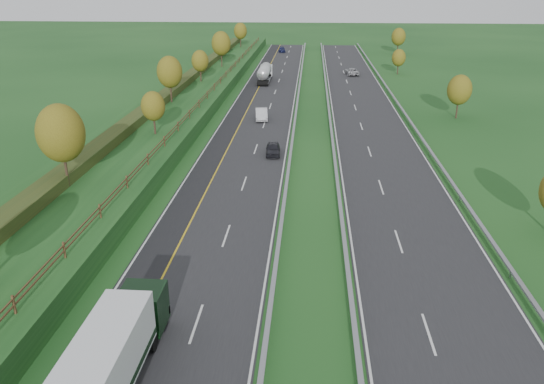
{
  "coord_description": "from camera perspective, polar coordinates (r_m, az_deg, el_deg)",
  "views": [
    {
      "loc": [
        7.85,
        -15.67,
        19.61
      ],
      "look_at": [
        4.7,
        27.5,
        2.2
      ],
      "focal_mm": 35.0,
      "sensor_mm": 36.0,
      "label": 1
    }
  ],
  "objects": [
    {
      "name": "ground",
      "position": [
        73.34,
        4.16,
        6.35
      ],
      "size": [
        400.0,
        400.0,
        0.0
      ],
      "primitive_type": "plane",
      "color": "#174218",
      "rests_on": "ground"
    },
    {
      "name": "near_carriageway",
      "position": [
        78.56,
        -1.71,
        7.46
      ],
      "size": [
        10.5,
        200.0,
        0.04
      ],
      "primitive_type": "cube",
      "color": "#232325",
      "rests_on": "ground"
    },
    {
      "name": "far_carriageway",
      "position": [
        78.64,
        10.44,
        7.13
      ],
      "size": [
        10.5,
        200.0,
        0.04
      ],
      "primitive_type": "cube",
      "color": "#232325",
      "rests_on": "ground"
    },
    {
      "name": "hard_shoulder",
      "position": [
        79.02,
        -4.44,
        7.49
      ],
      "size": [
        3.0,
        200.0,
        0.04
      ],
      "primitive_type": "cube",
      "color": "black",
      "rests_on": "ground"
    },
    {
      "name": "lane_markings",
      "position": [
        78.05,
        3.0,
        7.37
      ],
      "size": [
        26.75,
        200.0,
        0.01
      ],
      "color": "silver",
      "rests_on": "near_carriageway"
    },
    {
      "name": "embankment_left",
      "position": [
        80.66,
        -11.04,
        8.17
      ],
      "size": [
        12.0,
        200.0,
        2.0
      ],
      "primitive_type": "cube",
      "color": "#174218",
      "rests_on": "ground"
    },
    {
      "name": "hedge_left",
      "position": [
        80.86,
        -12.5,
        9.22
      ],
      "size": [
        2.2,
        180.0,
        1.1
      ],
      "primitive_type": "cube",
      "color": "#2B3D19",
      "rests_on": "embankment_left"
    },
    {
      "name": "fence_left",
      "position": [
        78.84,
        -8.0,
        9.34
      ],
      "size": [
        0.12,
        189.06,
        1.2
      ],
      "color": "#422B19",
      "rests_on": "embankment_left"
    },
    {
      "name": "median_barrier_near",
      "position": [
        78.05,
        2.49,
        7.8
      ],
      "size": [
        0.32,
        200.0,
        0.71
      ],
      "color": "gray",
      "rests_on": "ground"
    },
    {
      "name": "median_barrier_far",
      "position": [
        78.07,
        6.27,
        7.7
      ],
      "size": [
        0.32,
        200.0,
        0.71
      ],
      "color": "gray",
      "rests_on": "ground"
    },
    {
      "name": "outer_barrier_far",
      "position": [
        79.34,
        14.66,
        7.35
      ],
      "size": [
        0.32,
        200.0,
        0.71
      ],
      "color": "gray",
      "rests_on": "ground"
    },
    {
      "name": "trees_left",
      "position": [
        76.3,
        -11.71,
        11.48
      ],
      "size": [
        6.64,
        164.3,
        7.66
      ],
      "color": "#2D2116",
      "rests_on": "embankment_left"
    },
    {
      "name": "trees_far",
      "position": [
        108.25,
        16.25,
        12.91
      ],
      "size": [
        8.45,
        118.6,
        7.12
      ],
      "color": "#2D2116",
      "rests_on": "ground"
    },
    {
      "name": "road_tanker",
      "position": [
        111.17,
        -0.78,
        12.72
      ],
      "size": [
        2.4,
        11.22,
        3.46
      ],
      "color": "silver",
      "rests_on": "near_carriageway"
    },
    {
      "name": "car_dark_near",
      "position": [
        63.6,
        0.11,
        4.66
      ],
      "size": [
        1.89,
        4.23,
        1.41
      ],
      "primitive_type": "imported",
      "rotation": [
        0.0,
        0.0,
        0.05
      ],
      "color": "black",
      "rests_on": "near_carriageway"
    },
    {
      "name": "car_silver_mid",
      "position": [
        80.22,
        -1.14,
        8.39
      ],
      "size": [
        2.31,
        5.15,
        1.64
      ],
      "primitive_type": "imported",
      "rotation": [
        0.0,
        0.0,
        0.12
      ],
      "color": "silver",
      "rests_on": "near_carriageway"
    },
    {
      "name": "car_small_far",
      "position": [
        158.56,
        1.07,
        15.06
      ],
      "size": [
        2.32,
        4.8,
        1.35
      ],
      "primitive_type": "imported",
      "rotation": [
        0.0,
        0.0,
        0.1
      ],
      "color": "#161B45",
      "rests_on": "near_carriageway"
    },
    {
      "name": "car_oncoming",
      "position": [
        120.71,
        8.59,
        12.71
      ],
      "size": [
        3.03,
        5.63,
        1.5
      ],
      "primitive_type": "imported",
      "rotation": [
        0.0,
        0.0,
        3.24
      ],
      "color": "#A8A8AC",
      "rests_on": "far_carriageway"
    }
  ]
}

